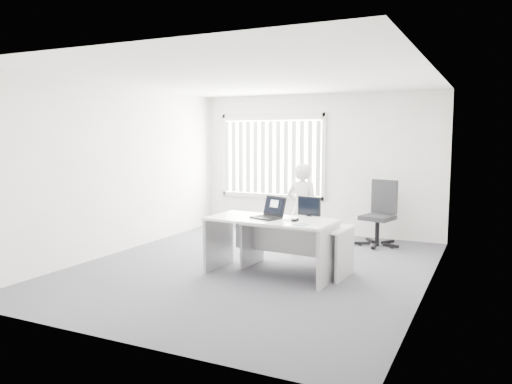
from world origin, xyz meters
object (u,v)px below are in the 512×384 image
at_px(desk_near, 271,234).
at_px(monitor, 309,209).
at_px(office_chair, 379,225).
at_px(laptop, 266,208).
at_px(desk_far, 296,237).
at_px(person, 302,209).

distance_m(desk_near, monitor, 0.77).
distance_m(office_chair, laptop, 2.89).
bearing_deg(office_chair, desk_near, -94.57).
xyz_separation_m(desk_far, person, (-0.28, 1.02, 0.26)).
height_order(desk_far, laptop, laptop).
bearing_deg(desk_near, person, 94.12).
relative_size(office_chair, laptop, 3.01).
distance_m(office_chair, monitor, 2.14).
bearing_deg(person, monitor, 119.79).
bearing_deg(desk_far, person, 110.29).
relative_size(desk_near, laptop, 4.66).
bearing_deg(desk_far, monitor, 75.19).
distance_m(desk_near, office_chair, 2.79).
height_order(desk_near, monitor, monitor).
xyz_separation_m(desk_near, office_chair, (0.98, 2.60, -0.22)).
relative_size(laptop, monitor, 1.04).
relative_size(desk_far, person, 1.04).
bearing_deg(laptop, office_chair, 89.56).
relative_size(desk_far, monitor, 4.21).
bearing_deg(office_chair, monitor, -91.54).
bearing_deg(desk_near, laptop, -149.93).
height_order(desk_near, laptop, laptop).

